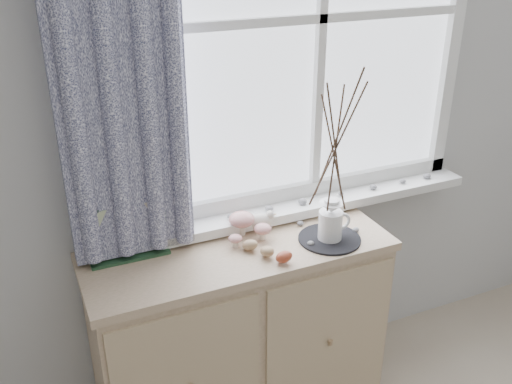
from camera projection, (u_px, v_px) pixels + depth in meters
sideboard at (241, 336)px, 2.38m from camera, size 1.20×0.45×0.85m
botanical_book at (129, 232)px, 2.07m from camera, size 0.34×0.13×0.24m
toadstool_cluster at (246, 224)px, 2.25m from camera, size 0.18×0.16×0.10m
wooden_eggs at (267, 251)px, 2.13m from camera, size 0.13×0.17×0.06m
songbird_figurine at (259, 221)px, 2.31m from camera, size 0.16×0.09×0.08m
crocheted_doily at (329, 239)px, 2.25m from camera, size 0.25×0.25×0.01m
twig_pitcher at (336, 142)px, 2.08m from camera, size 0.29×0.29×0.72m
sideboard_pebbles at (322, 232)px, 2.29m from camera, size 0.25×0.19×0.02m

